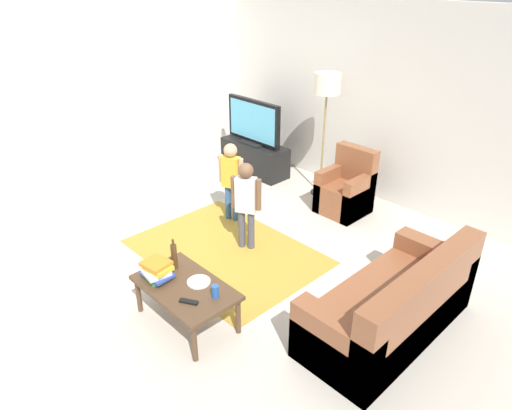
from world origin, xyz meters
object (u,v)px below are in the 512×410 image
object	(u,v)px
bottle	(174,256)
plate	(199,282)
couch	(396,309)
child_center	(246,198)
floor_lamp	(327,90)
child_near_tv	(231,175)
tv_stand	(255,158)
tv	(254,122)
soda_can	(215,291)
tv_remote	(189,302)
coffee_table	(186,290)
book_stack	(157,270)
armchair	(347,191)

from	to	relation	value
bottle	plate	xyz separation A→B (m)	(0.35, 0.02, -0.13)
couch	child_center	size ratio (longest dim) A/B	1.64
floor_lamp	child_near_tv	world-z (taller)	floor_lamp
tv_stand	tv	world-z (taller)	tv
plate	soda_can	bearing A→B (deg)	-4.24
tv_remote	bottle	bearing A→B (deg)	126.43
coffee_table	soda_can	size ratio (longest dim) A/B	8.33
tv	child_center	xyz separation A→B (m)	(1.62, -1.66, -0.19)
coffee_table	tv_remote	bearing A→B (deg)	-28.61
child_near_tv	book_stack	xyz separation A→B (m)	(0.96, -1.76, -0.14)
tv_stand	child_center	distance (m)	2.37
armchair	book_stack	bearing A→B (deg)	-88.95
tv	soda_can	bearing A→B (deg)	-48.56
soda_can	tv_remote	bearing A→B (deg)	-114.44
child_near_tv	soda_can	distance (m)	2.20
armchair	soda_can	distance (m)	2.93
armchair	book_stack	xyz separation A→B (m)	(0.06, -3.07, 0.21)
tv_stand	child_center	size ratio (longest dim) A/B	1.09
couch	book_stack	size ratio (longest dim) A/B	5.87
child_center	tv_remote	bearing A→B (deg)	-60.56
coffee_table	tv_remote	distance (m)	0.26
tv_stand	plate	distance (m)	3.66
floor_lamp	soda_can	world-z (taller)	floor_lamp
bottle	plate	distance (m)	0.37
coffee_table	tv_remote	xyz separation A→B (m)	(0.22, -0.12, 0.06)
tv	tv_stand	bearing A→B (deg)	90.00
plate	tv	bearing A→B (deg)	128.46
book_stack	bottle	distance (m)	0.23
tv_remote	plate	distance (m)	0.29
armchair	coffee_table	distance (m)	2.97
child_center	plate	world-z (taller)	child_center
child_near_tv	couch	bearing A→B (deg)	-7.89
armchair	coffee_table	world-z (taller)	armchair
tv	coffee_table	distance (m)	3.73
coffee_table	floor_lamp	bearing A→B (deg)	106.65
soda_can	plate	distance (m)	0.28
tv	child_near_tv	size ratio (longest dim) A/B	1.02
floor_lamp	child_near_tv	xyz separation A→B (m)	(-0.30, -1.50, -0.90)
soda_can	tv_stand	bearing A→B (deg)	131.23
child_near_tv	tv_remote	world-z (taller)	child_near_tv
tv_stand	child_near_tv	bearing A→B (deg)	-54.05
tv	soda_can	xyz separation A→B (m)	(2.53, -2.87, -0.37)
couch	tv_remote	distance (m)	1.87
floor_lamp	bottle	xyz separation A→B (m)	(0.64, -3.04, -0.99)
tv_stand	book_stack	size ratio (longest dim) A/B	3.92
tv_stand	coffee_table	world-z (taller)	tv_stand
soda_can	plate	xyz separation A→B (m)	(-0.27, 0.02, -0.05)
soda_can	child_center	bearing A→B (deg)	126.87
couch	plate	xyz separation A→B (m)	(-1.41, -1.15, 0.14)
coffee_table	tv_remote	world-z (taller)	tv_remote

